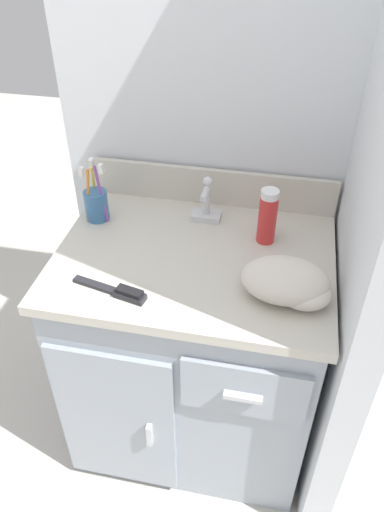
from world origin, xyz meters
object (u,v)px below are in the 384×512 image
(shaving_cream_can, at_px, (268,216))
(hairbrush, at_px, (119,291))
(hand_towel, at_px, (289,283))
(toothbrush_cup, at_px, (96,203))

(shaving_cream_can, relative_size, hairbrush, 0.80)
(shaving_cream_can, distance_m, hand_towel, 0.25)
(toothbrush_cup, distance_m, hairbrush, 0.37)
(hairbrush, bearing_deg, shaving_cream_can, 54.90)
(toothbrush_cup, xyz_separation_m, hand_towel, (0.59, -0.24, -0.01))
(toothbrush_cup, height_order, hand_towel, toothbrush_cup)
(hairbrush, bearing_deg, toothbrush_cup, 131.37)
(toothbrush_cup, bearing_deg, shaving_cream_can, -1.28)
(toothbrush_cup, bearing_deg, hand_towel, -22.18)
(toothbrush_cup, bearing_deg, hairbrush, -61.61)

